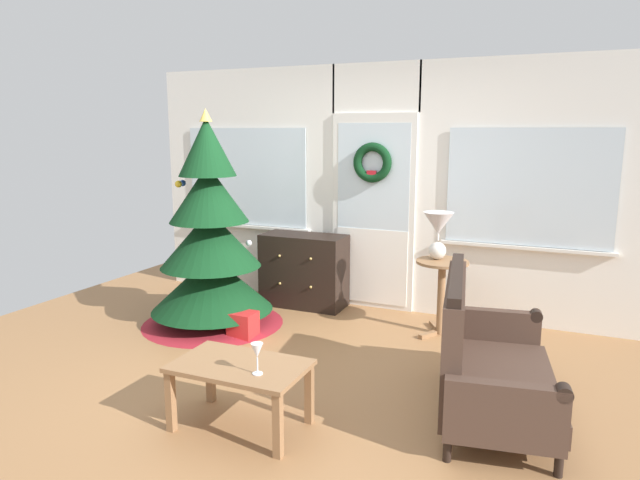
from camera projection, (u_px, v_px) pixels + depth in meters
ground_plane at (285, 381)px, 4.35m from camera, size 6.76×6.76×0.00m
back_wall_with_door at (375, 188)px, 5.97m from camera, size 5.20×0.19×2.55m
christmas_tree at (211, 249)px, 5.50m from camera, size 1.38×1.38×2.07m
dresser_cabinet at (304, 270)px, 6.15m from camera, size 0.90×0.45×0.78m
settee_sofa at (482, 360)px, 3.80m from camera, size 0.91×1.51×0.96m
side_table at (442, 282)px, 5.26m from camera, size 0.50×0.48×0.70m
table_lamp at (438, 229)px, 5.23m from camera, size 0.28×0.28×0.44m
coffee_table at (240, 373)px, 3.61m from camera, size 0.84×0.53×0.43m
wine_glass at (257, 352)px, 3.42m from camera, size 0.08×0.08×0.20m
gift_box at (243, 324)px, 5.25m from camera, size 0.23×0.21×0.23m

